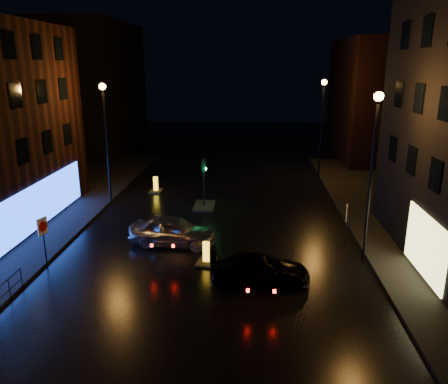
{
  "coord_description": "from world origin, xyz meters",
  "views": [
    {
      "loc": [
        2.05,
        -14.76,
        9.6
      ],
      "look_at": [
        0.56,
        8.24,
        2.8
      ],
      "focal_mm": 35.0,
      "sensor_mm": 36.0,
      "label": 1
    }
  ],
  "objects": [
    {
      "name": "road_sign_right",
      "position": [
        7.05,
        7.12,
        1.89
      ],
      "size": [
        0.2,
        0.61,
        2.53
      ],
      "rotation": [
        0.0,
        0.0,
        2.91
      ],
      "color": "black",
      "rests_on": "ground"
    },
    {
      "name": "building_far_left",
      "position": [
        -16.0,
        35.0,
        7.0
      ],
      "size": [
        8.0,
        16.0,
        14.0
      ],
      "primitive_type": "cube",
      "color": "black",
      "rests_on": "ground"
    },
    {
      "name": "street_lamp_rfar",
      "position": [
        7.8,
        22.0,
        5.56
      ],
      "size": [
        0.44,
        0.44,
        8.37
      ],
      "color": "black",
      "rests_on": "ground"
    },
    {
      "name": "dark_sedan",
      "position": [
        2.52,
        3.2,
        0.66
      ],
      "size": [
        4.71,
        2.33,
        1.32
      ],
      "primitive_type": "imported",
      "rotation": [
        0.0,
        0.0,
        1.68
      ],
      "color": "black",
      "rests_on": "ground"
    },
    {
      "name": "ground",
      "position": [
        0.0,
        0.0,
        0.0
      ],
      "size": [
        120.0,
        120.0,
        0.0
      ],
      "primitive_type": "plane",
      "color": "black",
      "rests_on": "ground"
    },
    {
      "name": "traffic_signal",
      "position": [
        -1.2,
        14.0,
        0.5
      ],
      "size": [
        1.4,
        2.4,
        3.45
      ],
      "color": "black",
      "rests_on": "ground"
    },
    {
      "name": "street_lamp_lfar",
      "position": [
        -7.8,
        14.0,
        5.56
      ],
      "size": [
        0.44,
        0.44,
        8.37
      ],
      "color": "black",
      "rests_on": "ground"
    },
    {
      "name": "road_sign_left",
      "position": [
        -7.9,
        4.18,
        1.9
      ],
      "size": [
        0.25,
        0.6,
        2.54
      ],
      "rotation": [
        0.0,
        0.0,
        -0.32
      ],
      "color": "black",
      "rests_on": "ground"
    },
    {
      "name": "silver_hatchback",
      "position": [
        -2.19,
        7.31,
        0.8
      ],
      "size": [
        4.92,
        2.48,
        1.61
      ],
      "primitive_type": "imported",
      "rotation": [
        0.0,
        0.0,
        1.44
      ],
      "color": "#ABAFB3",
      "rests_on": "ground"
    },
    {
      "name": "bollard_far",
      "position": [
        -5.36,
        17.47,
        0.26
      ],
      "size": [
        0.92,
        1.37,
        1.19
      ],
      "rotation": [
        0.0,
        0.0,
        -0.01
      ],
      "color": "black",
      "rests_on": "ground"
    },
    {
      "name": "building_far_right",
      "position": [
        15.0,
        32.0,
        6.0
      ],
      "size": [
        8.0,
        14.0,
        12.0
      ],
      "primitive_type": "cube",
      "color": "black",
      "rests_on": "ground"
    },
    {
      "name": "bollard_near",
      "position": [
        -0.13,
        5.1,
        0.25
      ],
      "size": [
        1.05,
        1.41,
        1.13
      ],
      "rotation": [
        0.0,
        0.0,
        -0.16
      ],
      "color": "black",
      "rests_on": "ground"
    },
    {
      "name": "street_lamp_rnear",
      "position": [
        7.8,
        6.0,
        5.56
      ],
      "size": [
        0.44,
        0.44,
        8.37
      ],
      "color": "black",
      "rests_on": "ground"
    }
  ]
}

